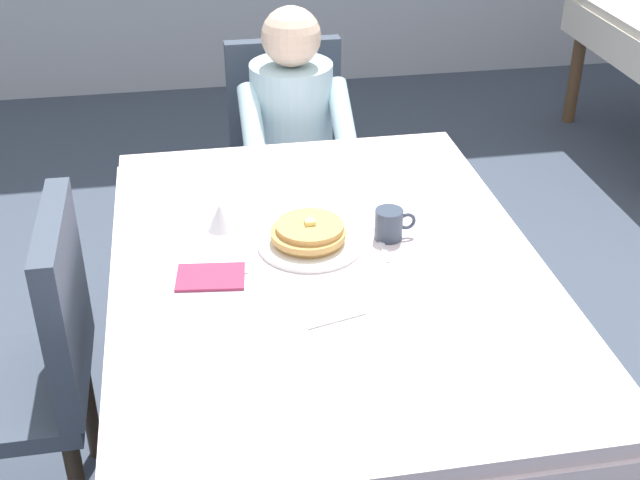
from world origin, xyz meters
name	(u,v)px	position (x,y,z in m)	size (l,w,h in m)	color
ground_plane	(327,467)	(0.00, 0.00, 0.00)	(14.00, 14.00, 0.00)	#3D4756
dining_table_main	(328,290)	(0.00, 0.00, 0.65)	(1.12, 1.52, 0.74)	silver
chair_diner	(288,148)	(0.06, 1.17, 0.53)	(0.44, 0.45, 0.93)	#384251
diner_person	(293,131)	(0.06, 1.01, 0.67)	(0.40, 0.43, 1.12)	silver
chair_left_side	(34,357)	(-0.77, 0.00, 0.53)	(0.45, 0.44, 0.93)	#384251
plate_breakfast	(310,243)	(-0.03, 0.08, 0.75)	(0.28, 0.28, 0.02)	white
breakfast_stack	(309,233)	(-0.04, 0.08, 0.78)	(0.20, 0.20, 0.06)	tan
cup_coffee	(390,224)	(0.18, 0.09, 0.78)	(0.11, 0.08, 0.08)	#333D4C
syrup_pitcher	(220,217)	(-0.26, 0.22, 0.78)	(0.08, 0.08, 0.07)	silver
fork_left_of_plate	(240,255)	(-0.22, 0.06, 0.74)	(0.18, 0.01, 0.01)	silver
knife_right_of_plate	(381,242)	(0.16, 0.06, 0.74)	(0.20, 0.01, 0.01)	silver
spoon_near_edge	(336,320)	(-0.03, -0.26, 0.74)	(0.15, 0.01, 0.01)	silver
napkin_folded	(211,277)	(-0.30, -0.03, 0.74)	(0.17, 0.12, 0.01)	#8C2D4C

